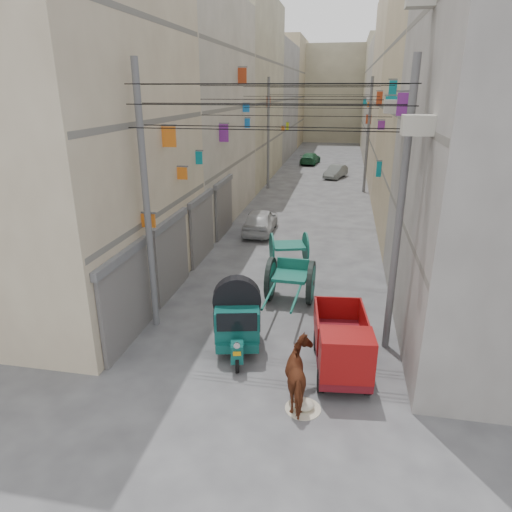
% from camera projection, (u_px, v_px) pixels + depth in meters
% --- Properties ---
extents(ground, '(140.00, 140.00, 0.00)m').
position_uv_depth(ground, '(212.00, 491.00, 8.65)').
color(ground, '#414143').
rests_on(ground, ground).
extents(building_row_left, '(8.00, 62.00, 14.00)m').
position_uv_depth(building_row_left, '(230.00, 98.00, 39.30)').
color(building_row_left, beige).
rests_on(building_row_left, ground).
extents(building_row_right, '(8.00, 62.00, 14.00)m').
position_uv_depth(building_row_right, '(424.00, 99.00, 36.48)').
color(building_row_right, '#9B9691').
rests_on(building_row_right, ground).
extents(end_cap_building, '(22.00, 10.00, 13.00)m').
position_uv_depth(end_cap_building, '(334.00, 94.00, 67.26)').
color(end_cap_building, '#B8B191').
rests_on(end_cap_building, ground).
extents(shutters_left, '(0.18, 14.40, 2.88)m').
position_uv_depth(shutters_left, '(189.00, 239.00, 18.39)').
color(shutters_left, '#505055').
rests_on(shutters_left, ground).
extents(signboards, '(8.22, 40.52, 5.67)m').
position_uv_depth(signboards, '(310.00, 155.00, 27.44)').
color(signboards, orange).
rests_on(signboards, ground).
extents(ac_units, '(0.70, 6.55, 3.35)m').
position_uv_depth(ac_units, '(409.00, 79.00, 12.51)').
color(ac_units, '#B1AE9F').
rests_on(ac_units, ground).
extents(utility_poles, '(7.40, 22.20, 8.00)m').
position_uv_depth(utility_poles, '(303.00, 156.00, 22.94)').
color(utility_poles, '#5D5D60').
rests_on(utility_poles, ground).
extents(overhead_cables, '(7.40, 22.52, 1.12)m').
position_uv_depth(overhead_cables, '(300.00, 99.00, 19.59)').
color(overhead_cables, black).
rests_on(overhead_cables, ground).
extents(auto_rickshaw, '(1.73, 2.51, 1.70)m').
position_uv_depth(auto_rickshaw, '(237.00, 317.00, 13.13)').
color(auto_rickshaw, black).
rests_on(auto_rickshaw, ground).
extents(tonga_cart, '(1.70, 3.51, 1.56)m').
position_uv_depth(tonga_cart, '(290.00, 280.00, 16.16)').
color(tonga_cart, black).
rests_on(tonga_cart, ground).
extents(mini_truck, '(1.64, 3.10, 1.67)m').
position_uv_depth(mini_truck, '(343.00, 351.00, 11.80)').
color(mini_truck, black).
rests_on(mini_truck, ground).
extents(second_cart, '(1.87, 1.75, 1.37)m').
position_uv_depth(second_cart, '(289.00, 247.00, 19.75)').
color(second_cart, '#155F50').
rests_on(second_cart, ground).
extents(feed_sack, '(0.54, 0.43, 0.27)m').
position_uv_depth(feed_sack, '(303.00, 404.00, 10.83)').
color(feed_sack, beige).
rests_on(feed_sack, ground).
extents(horse, '(1.16, 1.85, 1.45)m').
position_uv_depth(horse, '(302.00, 375.00, 10.92)').
color(horse, maroon).
rests_on(horse, ground).
extents(distant_car_white, '(1.61, 3.82, 1.29)m').
position_uv_depth(distant_car_white, '(260.00, 221.00, 24.04)').
color(distant_car_white, '#B6B6B6').
rests_on(distant_car_white, ground).
extents(distant_car_grey, '(2.11, 3.43, 1.07)m').
position_uv_depth(distant_car_grey, '(336.00, 172.00, 38.98)').
color(distant_car_grey, slate).
rests_on(distant_car_grey, ground).
extents(distant_car_green, '(2.05, 4.05, 1.13)m').
position_uv_depth(distant_car_green, '(310.00, 158.00, 46.28)').
color(distant_car_green, '#1F5A35').
rests_on(distant_car_green, ground).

